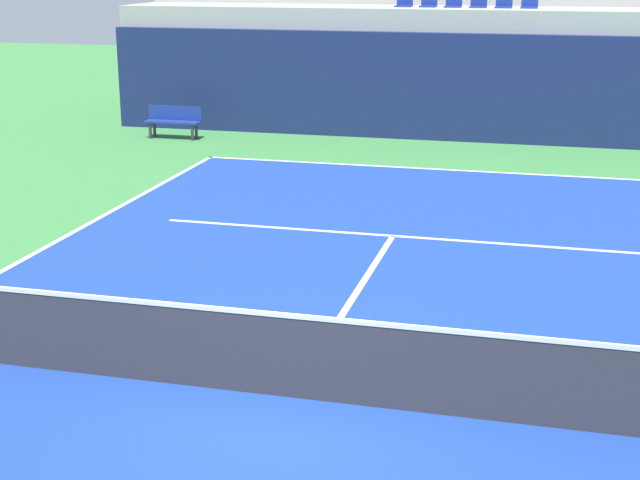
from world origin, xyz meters
TOP-DOWN VIEW (x-y plane):
  - ground_plane at (0.00, 0.00)m, footprint 80.00×80.00m
  - court_surface at (0.00, 0.00)m, footprint 11.00×24.00m
  - baseline_far at (0.00, 11.95)m, footprint 11.00×0.10m
  - service_line_far at (0.00, 6.40)m, footprint 8.26×0.10m
  - centre_service_line at (0.00, 3.20)m, footprint 0.10×6.40m
  - back_wall at (0.00, 15.66)m, footprint 19.01×0.30m
  - stands_tier_lower at (0.00, 17.01)m, footprint 19.01×2.40m
  - stands_tier_upper at (0.00, 19.41)m, footprint 19.01×2.40m
  - seating_row_lower at (-0.00, 17.10)m, footprint 3.78×0.44m
  - tennis_net at (0.00, 0.00)m, footprint 11.08×0.08m
  - player_bench at (-7.30, 14.15)m, footprint 1.50×0.40m

SIDE VIEW (x-z plane):
  - ground_plane at x=0.00m, z-range 0.00..0.00m
  - court_surface at x=0.00m, z-range 0.00..0.01m
  - baseline_far at x=0.00m, z-range 0.01..0.01m
  - service_line_far at x=0.00m, z-range 0.01..0.01m
  - centre_service_line at x=0.00m, z-range 0.01..0.01m
  - player_bench at x=-7.30m, z-range 0.08..0.93m
  - tennis_net at x=0.00m, z-range -0.03..1.04m
  - back_wall at x=0.00m, z-range 0.00..2.78m
  - stands_tier_lower at x=0.00m, z-range 0.00..3.35m
  - stands_tier_upper at x=0.00m, z-range 0.00..4.41m
  - seating_row_lower at x=0.00m, z-range 3.26..3.70m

